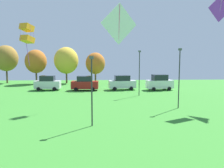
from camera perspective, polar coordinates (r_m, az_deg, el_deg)
kite_flying_0 at (r=30.74m, az=24.60°, el=16.22°), size 3.02×0.51×3.04m
kite_flying_8 at (r=11.33m, az=1.74°, el=14.28°), size 1.72×0.85×1.90m
kite_flying_9 at (r=33.97m, az=-19.76°, el=11.37°), size 1.94×2.00×5.60m
parked_car_leftmost at (r=42.14m, az=-15.23°, el=0.22°), size 4.36×2.07×2.49m
parked_car_second_from_left at (r=40.58m, az=-6.54°, el=0.16°), size 4.62×2.25×2.46m
parked_car_third_from_left at (r=41.10m, az=2.47°, el=0.31°), size 4.76×2.29×2.52m
parked_car_rightmost_in_row at (r=41.63m, az=11.38°, el=0.36°), size 4.68×2.54×2.67m
light_post_0 at (r=19.59m, az=-4.89°, el=-0.68°), size 0.36×0.20×5.83m
light_post_1 at (r=27.33m, az=15.87°, el=2.11°), size 0.36×0.20×6.68m
light_post_2 at (r=34.95m, az=6.59°, el=3.23°), size 0.36×0.20×6.63m
treeline_tree_0 at (r=55.94m, az=-24.14°, el=5.66°), size 5.03×5.03×8.12m
treeline_tree_1 at (r=52.40m, az=-17.85°, el=5.18°), size 4.48×4.48×7.17m
treeline_tree_2 at (r=51.54m, az=-10.96°, el=5.58°), size 5.14×5.14×7.72m
treeline_tree_3 at (r=50.93m, az=-4.02°, el=4.97°), size 4.16×4.16×6.57m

